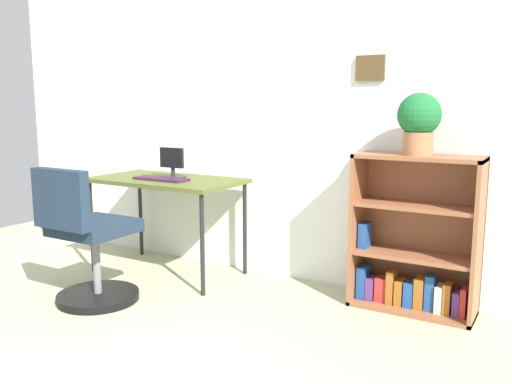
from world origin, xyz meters
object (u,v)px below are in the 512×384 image
potted_plant_on_shelf (419,120)px  keyboard (161,179)px  office_chair (88,245)px  bookshelf_low (415,243)px  desk (167,186)px  monitor (172,165)px

potted_plant_on_shelf → keyboard: bearing=-171.5°
office_chair → potted_plant_on_shelf: bearing=27.2°
office_chair → potted_plant_on_shelf: 2.16m
keyboard → bookshelf_low: (1.74, 0.32, -0.31)m
bookshelf_low → potted_plant_on_shelf: (0.00, -0.06, 0.75)m
keyboard → potted_plant_on_shelf: potted_plant_on_shelf is taller
office_chair → potted_plant_on_shelf: (1.79, 0.92, 0.78)m
desk → keyboard: bearing=-72.8°
office_chair → bookshelf_low: 2.04m
monitor → bookshelf_low: bearing=5.8°
keyboard → office_chair: (-0.05, -0.66, -0.34)m
office_chair → potted_plant_on_shelf: size_ratio=2.43×
office_chair → bookshelf_low: (1.79, 0.98, 0.03)m
desk → monitor: monitor is taller
desk → office_chair: (-0.02, -0.75, -0.28)m
keyboard → bookshelf_low: bearing=10.3°
monitor → keyboard: (0.01, -0.14, -0.08)m
keyboard → potted_plant_on_shelf: size_ratio=1.15×
desk → monitor: (0.02, 0.05, 0.15)m
office_chair → bookshelf_low: bearing=28.7°
office_chair → keyboard: bearing=85.9°
monitor → office_chair: monitor is taller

